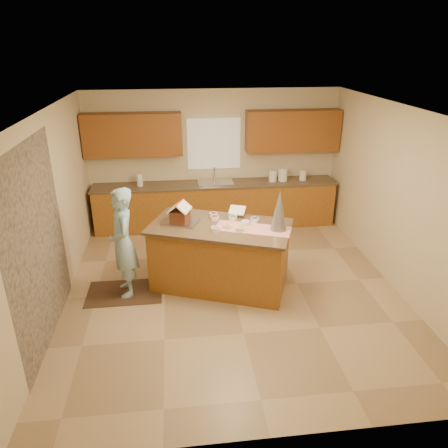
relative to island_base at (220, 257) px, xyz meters
The scene contains 28 objects.
floor 0.53m from the island_base, 37.51° to the right, with size 5.50×5.50×0.00m, color tan.
ceiling 2.23m from the island_base, 37.51° to the right, with size 5.50×5.50×0.00m, color silver.
wall_back 2.77m from the island_base, 86.33° to the left, with size 5.50×5.50×0.00m, color beige.
wall_front 3.01m from the island_base, 86.66° to the right, with size 5.50×5.50×0.00m, color beige.
wall_left 2.49m from the island_base, behind, with size 5.50×5.50×0.00m, color beige.
wall_right 2.81m from the island_base, ahead, with size 5.50×5.50×0.00m, color beige.
stone_accent 2.61m from the island_base, 158.11° to the right, with size 2.50×2.50×0.00m, color gray.
window_curtain 2.85m from the island_base, 86.29° to the left, with size 1.05×0.03×1.00m, color white.
back_counter_base 2.33m from the island_base, 85.86° to the left, with size 4.80×0.60×0.88m, color #A16721.
back_counter_top 2.36m from the island_base, 85.86° to the left, with size 4.85×0.63×0.04m, color brown.
upper_cabinet_left 3.14m from the island_base, 119.52° to the left, with size 1.85×0.35×0.80m, color brown.
upper_cabinet_right 3.30m from the island_base, 54.86° to the left, with size 1.85×0.35×0.80m, color brown.
sink 2.36m from the island_base, 85.86° to the left, with size 0.70×0.45×0.12m, color silver.
faucet 2.57m from the island_base, 86.16° to the left, with size 0.03×0.03×0.28m, color silver.
island_base is the anchor object (origin of this frame).
island_top 0.51m from the island_base, ahead, with size 2.07×1.08×0.04m, color brown.
table_runner 0.73m from the island_base, 21.23° to the right, with size 1.10×0.40×0.01m, color red.
baking_tray 0.81m from the island_base, 163.96° to the left, with size 0.51×0.37×0.03m, color silver.
cookbook 0.77m from the island_base, 47.23° to the left, with size 0.24×0.02×0.20m, color white.
tinsel_tree 1.19m from the island_base, 17.56° to the right, with size 0.24×0.24×0.60m, color silver.
rug 1.55m from the island_base, behind, with size 1.12×0.73×0.01m, color black.
boy 1.47m from the island_base, behind, with size 0.60×0.40×1.65m, color #9AC5DB.
canister_a 2.73m from the island_base, 60.21° to the left, with size 0.16×0.16×0.22m, color white.
canister_b 2.84m from the island_base, 56.52° to the left, with size 0.18×0.18×0.26m, color white.
canister_c 3.08m from the island_base, 49.88° to the left, with size 0.14×0.14×0.20m, color white.
paper_towel 2.73m from the island_base, 119.52° to the left, with size 0.11×0.11×0.24m, color white.
gingerbread_house 0.90m from the island_base, 163.96° to the left, with size 0.39×0.40×0.31m.
candy_bowls 0.58m from the island_base, 12.96° to the left, with size 0.76×0.73×0.06m.
Camera 1 is at (-0.81, -5.65, 3.54)m, focal length 34.26 mm.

